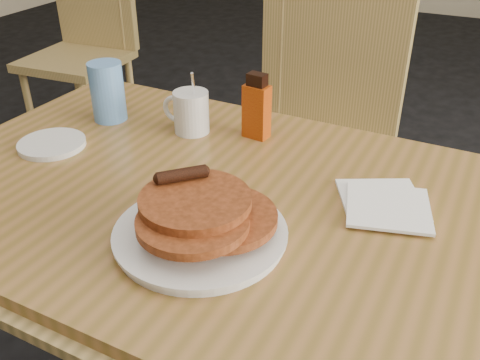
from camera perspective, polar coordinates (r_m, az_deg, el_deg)
name	(u,v)px	position (r m, az deg, el deg)	size (l,w,h in m)	color
main_table	(208,207)	(1.04, -3.40, -2.93)	(1.23, 0.85, 0.75)	olive
chair_main_far	(318,111)	(1.69, 8.27, 7.27)	(0.49, 0.49, 1.03)	tan
chair_wall_extra	(85,33)	(2.79, -16.21, 14.85)	(0.46, 0.46, 0.96)	tan
pancake_plate	(200,224)	(0.87, -4.26, -4.66)	(0.29, 0.29, 0.10)	silver
coffee_mug	(190,111)	(1.22, -5.33, 7.33)	(0.11, 0.08, 0.15)	silver
syrup_bottle	(257,108)	(1.19, 1.78, 7.65)	(0.06, 0.04, 0.15)	maroon
napkin_stack	(385,204)	(0.99, 15.18, -2.45)	(0.20, 0.21, 0.01)	white
blue_tumbler	(108,92)	(1.31, -13.95, 9.13)	(0.08, 0.08, 0.14)	#5B92D7
side_saucer	(52,144)	(1.24, -19.43, 3.64)	(0.14, 0.14, 0.01)	silver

